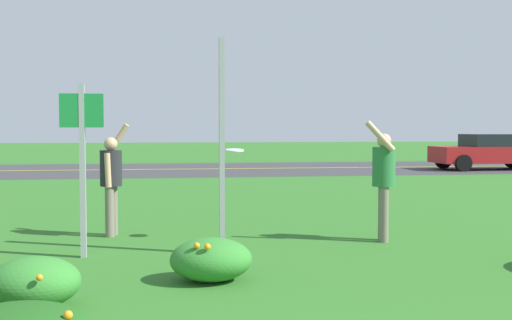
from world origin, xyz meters
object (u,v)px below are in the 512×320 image
object	(u,v)px
sign_post_by_roadside	(222,147)
person_catcher_green_shirt	(383,176)
car_red_center_left	(490,152)
sign_post_near_path	(82,152)
frisbee_white	(235,150)
person_thrower_dark_shirt	(111,177)

from	to	relation	value
sign_post_by_roadside	person_catcher_green_shirt	bearing A→B (deg)	13.80
person_catcher_green_shirt	car_red_center_left	distance (m)	17.86
person_catcher_green_shirt	car_red_center_left	size ratio (longest dim) A/B	0.40
sign_post_near_path	person_catcher_green_shirt	xyz separation A→B (m)	(4.30, 0.57, -0.41)
person_catcher_green_shirt	frisbee_white	distance (m)	2.26
car_red_center_left	frisbee_white	bearing A→B (deg)	-129.68
car_red_center_left	person_thrower_dark_shirt	bearing A→B (deg)	-135.18
frisbee_white	person_catcher_green_shirt	bearing A→B (deg)	-9.38
sign_post_near_path	person_catcher_green_shirt	world-z (taller)	sign_post_near_path
sign_post_near_path	car_red_center_left	size ratio (longest dim) A/B	0.51
person_thrower_dark_shirt	car_red_center_left	size ratio (longest dim) A/B	0.39
car_red_center_left	sign_post_near_path	bearing A→B (deg)	-132.48
sign_post_near_path	frisbee_white	size ratio (longest dim) A/B	8.28
sign_post_near_path	frisbee_white	xyz separation A→B (m)	(2.10, 0.93, -0.02)
person_thrower_dark_shirt	frisbee_white	distance (m)	2.04
frisbee_white	car_red_center_left	size ratio (longest dim) A/B	0.06
sign_post_by_roadside	car_red_center_left	bearing A→B (deg)	51.49
person_thrower_dark_shirt	frisbee_white	bearing A→B (deg)	-20.19
sign_post_near_path	car_red_center_left	distance (m)	20.98
sign_post_by_roadside	frisbee_white	size ratio (longest dim) A/B	10.54
person_thrower_dark_shirt	sign_post_near_path	bearing A→B (deg)	-98.01
person_catcher_green_shirt	sign_post_near_path	bearing A→B (deg)	-172.46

